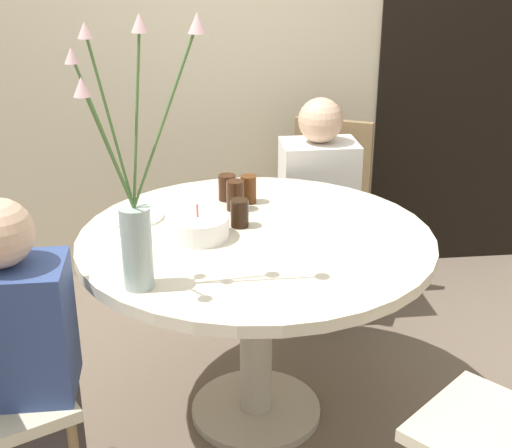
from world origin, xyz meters
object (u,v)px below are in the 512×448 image
object	(u,v)px
side_plate	(135,217)
drink_glass_1	(240,213)
flower_vase	(135,208)
person_boy	(19,373)
drink_glass_0	(235,195)
birthday_cake	(198,227)
chair_far_back	(326,204)
drink_glass_3	(248,189)
person_guest	(317,217)
drink_glass_2	(227,187)

from	to	relation	value
side_plate	drink_glass_1	world-z (taller)	drink_glass_1
flower_vase	person_boy	distance (m)	0.63
flower_vase	drink_glass_0	world-z (taller)	flower_vase
birthday_cake	person_boy	size ratio (longest dim) A/B	0.20
chair_far_back	drink_glass_3	distance (m)	0.80
drink_glass_1	person_boy	bearing A→B (deg)	-147.31
person_guest	chair_far_back	bearing A→B (deg)	63.92
side_plate	person_guest	size ratio (longest dim) A/B	0.20
chair_far_back	birthday_cake	size ratio (longest dim) A/B	4.18
person_boy	drink_glass_2	bearing A→B (deg)	46.74
drink_glass_2	drink_glass_3	bearing A→B (deg)	-26.29
drink_glass_1	person_boy	size ratio (longest dim) A/B	0.10
chair_far_back	drink_glass_2	bearing A→B (deg)	-107.15
drink_glass_0	drink_glass_2	size ratio (longest dim) A/B	1.13
drink_glass_2	drink_glass_3	xyz separation A→B (m)	(0.08, -0.04, 0.00)
drink_glass_3	person_boy	world-z (taller)	person_boy
chair_far_back	person_guest	world-z (taller)	person_guest
person_boy	drink_glass_3	bearing A→B (deg)	42.05
drink_glass_0	drink_glass_3	xyz separation A→B (m)	(0.06, 0.07, -0.00)
chair_far_back	drink_glass_3	xyz separation A→B (m)	(-0.44, -0.59, 0.31)
side_plate	drink_glass_2	world-z (taller)	drink_glass_2
side_plate	drink_glass_3	bearing A→B (deg)	14.85
chair_far_back	birthday_cake	world-z (taller)	chair_far_back
drink_glass_0	drink_glass_1	xyz separation A→B (m)	(0.00, -0.17, -0.01)
birthday_cake	person_boy	distance (m)	0.74
flower_vase	side_plate	world-z (taller)	flower_vase
drink_glass_1	drink_glass_3	xyz separation A→B (m)	(0.06, 0.24, 0.00)
person_guest	birthday_cake	bearing A→B (deg)	-126.84
person_guest	person_boy	distance (m)	1.61
side_plate	person_guest	world-z (taller)	person_guest
drink_glass_2	person_boy	distance (m)	1.06
chair_far_back	person_boy	distance (m)	1.76
drink_glass_2	person_guest	distance (m)	0.68
drink_glass_1	person_guest	world-z (taller)	person_guest
person_boy	flower_vase	bearing A→B (deg)	4.11
drink_glass_2	person_guest	size ratio (longest dim) A/B	0.10
birthday_cake	drink_glass_0	bearing A→B (deg)	59.06
chair_far_back	side_plate	distance (m)	1.15
flower_vase	side_plate	distance (m)	0.61
flower_vase	person_guest	size ratio (longest dim) A/B	0.74
chair_far_back	person_boy	world-z (taller)	person_boy
drink_glass_1	side_plate	bearing A→B (deg)	162.01
birthday_cake	person_boy	bearing A→B (deg)	-146.44
person_boy	drink_glass_0	bearing A→B (deg)	41.19
drink_glass_1	drink_glass_3	size ratio (longest dim) A/B	0.93
person_boy	side_plate	bearing A→B (deg)	59.76
person_guest	side_plate	bearing A→B (deg)	-144.97
person_guest	drink_glass_3	bearing A→B (deg)	-129.49
chair_far_back	birthday_cake	distance (m)	1.15
chair_far_back	drink_glass_0	size ratio (longest dim) A/B	7.86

